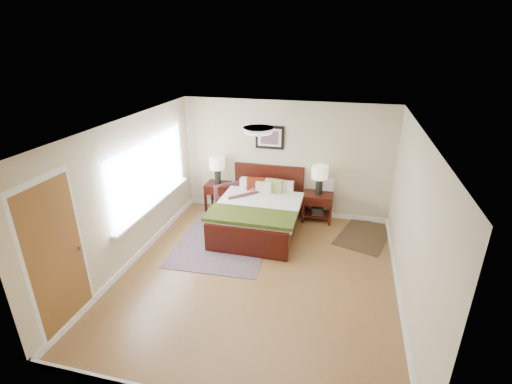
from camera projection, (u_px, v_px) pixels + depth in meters
The scene contains 18 objects.
floor at pixel (258, 274), 6.22m from camera, with size 5.00×5.00×0.00m, color brown.
back_wall at pixel (286, 159), 7.98m from camera, with size 4.50×0.04×2.50m, color #C5B28F.
front_wall at pixel (196, 316), 3.50m from camera, with size 4.50×0.04×2.50m, color #C5B28F.
left_wall at pixel (129, 193), 6.24m from camera, with size 0.04×5.00×2.50m, color #C5B28F.
right_wall at pixel (412, 224), 5.24m from camera, with size 0.04×5.00×2.50m, color #C5B28F.
ceiling at pixel (258, 128), 5.25m from camera, with size 4.50×5.00×0.02m, color white.
window at pixel (151, 173), 6.81m from camera, with size 0.11×2.72×1.32m.
door at pixel (57, 258), 4.74m from camera, with size 0.06×1.00×2.18m.
ceil_fixture at pixel (258, 130), 5.27m from camera, with size 0.44×0.44×0.08m.
bed at pixel (259, 208), 7.45m from camera, with size 1.68×2.02×1.09m.
wall_art at pixel (270, 137), 7.84m from camera, with size 0.62×0.05×0.50m.
nightstand_left at pixel (218, 189), 8.37m from camera, with size 0.53×0.48×0.64m.
nightstand_right at pixel (318, 204), 7.93m from camera, with size 0.62×0.47×0.62m.
lamp_left at pixel (217, 165), 8.17m from camera, with size 0.34×0.34×0.61m.
lamp_right at pixel (320, 175), 7.68m from camera, with size 0.34×0.34×0.61m.
armchair at pixel (237, 202), 8.09m from camera, with size 0.76×0.79×0.71m, color brown.
rug_persian at pixel (225, 239), 7.32m from camera, with size 1.71×2.41×0.01m, color #0D0C3D.
rug_navy at pixel (364, 235), 7.44m from camera, with size 0.89×1.33×0.01m, color black.
Camera 1 is at (1.22, -5.05, 3.69)m, focal length 26.00 mm.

